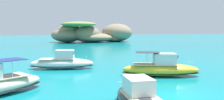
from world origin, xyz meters
name	(u,v)px	position (x,y,z in m)	size (l,w,h in m)	color
ground_plane	(176,96)	(0.00, 0.00, 0.00)	(400.00, 400.00, 0.00)	#0F7F89
islet_large	(80,34)	(1.42, 68.93, 2.97)	(28.10, 21.66, 7.56)	#84755B
islet_small	(116,34)	(16.26, 70.92, 3.07)	(14.65, 14.40, 7.04)	#84755B
motorboat_white	(62,62)	(-7.15, 13.21, 0.75)	(7.87, 3.65, 2.24)	white
motorboat_yellow	(161,68)	(2.19, 6.41, 0.77)	(8.05, 4.54, 2.42)	yellow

